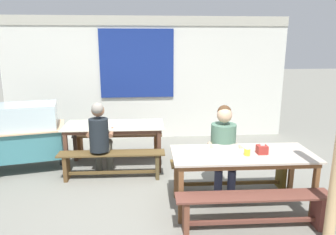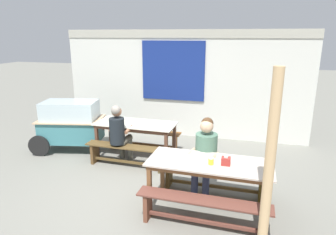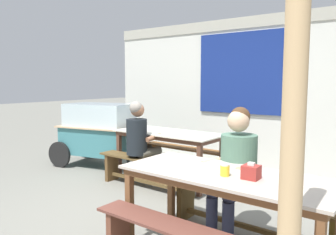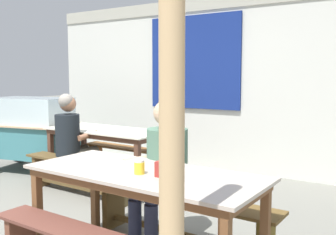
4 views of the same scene
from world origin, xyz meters
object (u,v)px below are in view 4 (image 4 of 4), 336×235
(dining_table_far, at_px, (107,135))
(person_right_near_table, at_px, (163,162))
(dining_table_near, at_px, (143,181))
(wooden_support_post, at_px, (172,151))
(bench_far_back, at_px, (132,158))
(bench_near_back, at_px, (180,212))
(condiment_jar, at_px, (139,167))
(tissue_box, at_px, (167,169))
(person_left_back_turned, at_px, (73,137))
(bench_far_front, at_px, (79,172))
(food_cart, at_px, (31,129))

(dining_table_far, height_order, person_right_near_table, person_right_near_table)
(dining_table_near, bearing_deg, wooden_support_post, -46.62)
(dining_table_far, bearing_deg, bench_far_back, 88.60)
(bench_near_back, xyz_separation_m, condiment_jar, (0.02, -0.59, 0.51))
(bench_far_back, xyz_separation_m, tissue_box, (1.95, -2.09, 0.52))
(bench_far_back, height_order, wooden_support_post, wooden_support_post)
(dining_table_far, xyz_separation_m, tissue_box, (1.97, -1.59, 0.13))
(dining_table_far, distance_m, person_left_back_turned, 0.46)
(dining_table_far, distance_m, condiment_jar, 2.40)
(bench_far_back, relative_size, condiment_jar, 16.52)
(dining_table_far, distance_m, wooden_support_post, 3.43)
(bench_far_front, bearing_deg, condiment_jar, -32.40)
(person_left_back_turned, relative_size, tissue_box, 9.37)
(tissue_box, bearing_deg, person_right_near_table, 125.95)
(dining_table_far, distance_m, dining_table_near, 2.32)
(dining_table_near, bearing_deg, tissue_box, -10.08)
(tissue_box, height_order, wooden_support_post, wooden_support_post)
(bench_far_back, height_order, bench_far_front, same)
(bench_far_back, distance_m, person_left_back_turned, 1.02)
(bench_far_front, relative_size, food_cart, 0.94)
(dining_table_near, xyz_separation_m, condiment_jar, (0.03, -0.08, 0.12))
(food_cart, bearing_deg, person_left_back_turned, -17.74)
(bench_far_front, relative_size, condiment_jar, 16.61)
(person_left_back_turned, distance_m, tissue_box, 2.46)
(bench_far_back, xyz_separation_m, condiment_jar, (1.75, -2.13, 0.51))
(tissue_box, bearing_deg, bench_far_front, 151.30)
(person_left_back_turned, distance_m, condiment_jar, 2.30)
(person_right_near_table, height_order, condiment_jar, person_right_near_table)
(dining_table_far, xyz_separation_m, person_right_near_table, (1.61, -1.09, 0.05))
(person_right_near_table, relative_size, tissue_box, 9.64)
(dining_table_far, bearing_deg, tissue_box, -38.88)
(bench_near_back, relative_size, person_right_near_table, 1.38)
(dining_table_near, height_order, bench_far_back, dining_table_near)
(person_left_back_turned, bearing_deg, bench_near_back, -17.87)
(bench_far_front, relative_size, person_right_near_table, 1.31)
(dining_table_near, xyz_separation_m, bench_far_front, (-1.75, 1.04, -0.39))
(bench_far_back, relative_size, person_right_near_table, 1.31)
(dining_table_near, xyz_separation_m, person_left_back_turned, (-1.93, 1.13, 0.01))
(dining_table_far, height_order, person_left_back_turned, person_left_back_turned)
(dining_table_far, relative_size, condiment_jar, 16.72)
(dining_table_near, xyz_separation_m, wooden_support_post, (0.75, -0.79, 0.43))
(dining_table_far, relative_size, bench_far_back, 1.01)
(bench_far_front, bearing_deg, bench_far_back, 88.60)
(food_cart, distance_m, tissue_box, 3.87)
(food_cart, relative_size, person_right_near_table, 1.40)
(food_cart, relative_size, wooden_support_post, 0.80)
(bench_far_front, bearing_deg, dining_table_near, -30.82)
(person_left_back_turned, xyz_separation_m, tissue_box, (2.16, -1.17, 0.12))
(dining_table_far, xyz_separation_m, person_left_back_turned, (-0.19, -0.42, 0.01))
(person_right_near_table, height_order, wooden_support_post, wooden_support_post)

